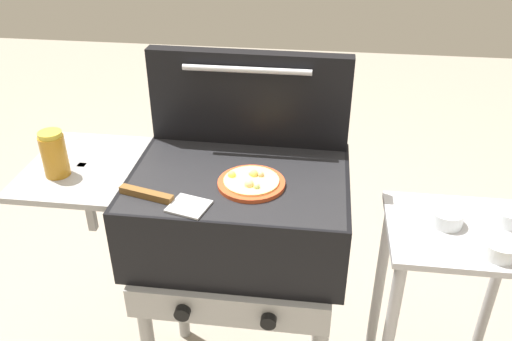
% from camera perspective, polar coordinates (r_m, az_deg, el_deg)
% --- Properties ---
extents(grill, '(0.96, 0.53, 0.90)m').
position_cam_1_polar(grill, '(1.63, -2.27, -4.91)').
color(grill, black).
rests_on(grill, ground_plane).
extents(grill_lid_open, '(0.63, 0.08, 0.30)m').
position_cam_1_polar(grill_lid_open, '(1.67, -0.76, 7.73)').
color(grill_lid_open, black).
rests_on(grill_lid_open, grill).
extents(pizza_cheese, '(0.19, 0.19, 0.03)m').
position_cam_1_polar(pizza_cheese, '(1.50, -0.52, -1.26)').
color(pizza_cheese, '#C64723').
rests_on(pizza_cheese, grill).
extents(sauce_jar, '(0.07, 0.07, 0.14)m').
position_cam_1_polar(sauce_jar, '(1.62, -20.80, 1.67)').
color(sauce_jar, '#B77A1E').
rests_on(sauce_jar, grill).
extents(spatula, '(0.27, 0.12, 0.02)m').
position_cam_1_polar(spatula, '(1.45, -9.86, -3.03)').
color(spatula, '#B7BABF').
rests_on(spatula, grill).
extents(prep_table, '(0.44, 0.36, 0.77)m').
position_cam_1_polar(prep_table, '(1.80, 20.09, -11.60)').
color(prep_table, '#B2B2B7').
rests_on(prep_table, ground_plane).
extents(topping_bowl_near, '(0.10, 0.10, 0.04)m').
position_cam_1_polar(topping_bowl_near, '(1.66, 19.73, -4.80)').
color(topping_bowl_near, silver).
rests_on(topping_bowl_near, prep_table).
extents(topping_bowl_far, '(0.09, 0.09, 0.04)m').
position_cam_1_polar(topping_bowl_far, '(1.73, 25.57, -4.51)').
color(topping_bowl_far, silver).
rests_on(topping_bowl_far, prep_table).
extents(topping_bowl_middle, '(0.10, 0.10, 0.04)m').
position_cam_1_polar(topping_bowl_middle, '(1.59, 24.68, -7.61)').
color(topping_bowl_middle, silver).
rests_on(topping_bowl_middle, prep_table).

